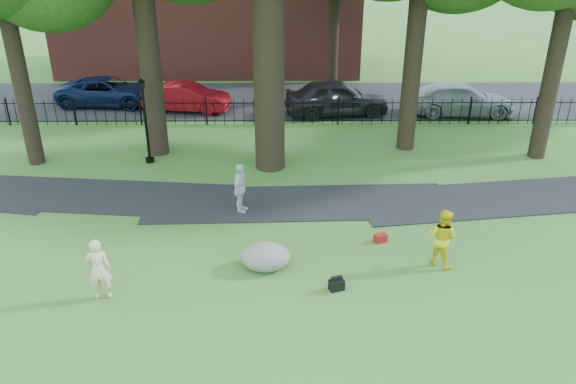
{
  "coord_description": "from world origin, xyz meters",
  "views": [
    {
      "loc": [
        0.53,
        -12.6,
        8.26
      ],
      "look_at": [
        0.64,
        2.0,
        1.32
      ],
      "focal_mm": 35.0,
      "sensor_mm": 36.0,
      "label": 1
    }
  ],
  "objects_px": {
    "man": "(442,238)",
    "woman": "(99,269)",
    "boulder": "(265,255)",
    "lamppost": "(146,122)",
    "red_sedan": "(187,97)"
  },
  "relations": [
    {
      "from": "woman",
      "to": "lamppost",
      "type": "height_order",
      "value": "lamppost"
    },
    {
      "from": "lamppost",
      "to": "boulder",
      "type": "bearing_deg",
      "value": -64.05
    },
    {
      "from": "man",
      "to": "lamppost",
      "type": "xyz_separation_m",
      "value": [
        -9.35,
        7.3,
        0.79
      ]
    },
    {
      "from": "woman",
      "to": "man",
      "type": "xyz_separation_m",
      "value": [
        8.63,
        1.43,
        0.01
      ]
    },
    {
      "from": "lamppost",
      "to": "red_sedan",
      "type": "relative_size",
      "value": 0.79
    },
    {
      "from": "boulder",
      "to": "red_sedan",
      "type": "bearing_deg",
      "value": 106.8
    },
    {
      "from": "man",
      "to": "woman",
      "type": "bearing_deg",
      "value": 52.22
    },
    {
      "from": "woman",
      "to": "lamppost",
      "type": "bearing_deg",
      "value": -93.29
    },
    {
      "from": "woman",
      "to": "man",
      "type": "distance_m",
      "value": 8.75
    },
    {
      "from": "boulder",
      "to": "lamppost",
      "type": "relative_size",
      "value": 0.4
    },
    {
      "from": "woman",
      "to": "boulder",
      "type": "relative_size",
      "value": 1.23
    },
    {
      "from": "red_sedan",
      "to": "boulder",
      "type": "bearing_deg",
      "value": -155.31
    },
    {
      "from": "lamppost",
      "to": "woman",
      "type": "bearing_deg",
      "value": -91.55
    },
    {
      "from": "boulder",
      "to": "woman",
      "type": "bearing_deg",
      "value": -161.78
    },
    {
      "from": "red_sedan",
      "to": "woman",
      "type": "bearing_deg",
      "value": -171.03
    }
  ]
}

